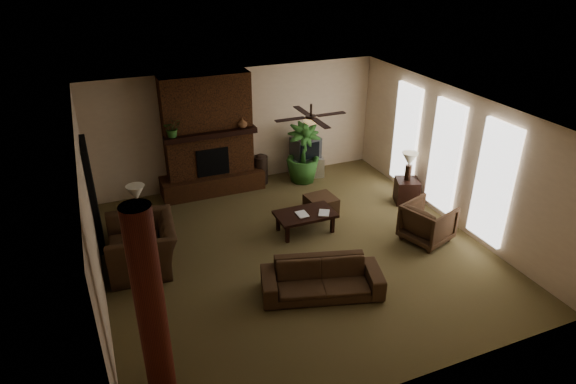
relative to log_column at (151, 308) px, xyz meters
name	(u,v)px	position (x,y,z in m)	size (l,w,h in m)	color
room_shell	(296,186)	(2.95, 2.40, 0.00)	(7.00, 7.00, 7.00)	brown
fireplace	(209,145)	(2.15, 5.62, -0.24)	(2.40, 0.70, 2.80)	#532C16
windows	(445,157)	(6.40, 2.60, -0.05)	(0.08, 3.65, 2.35)	white
log_column	(151,308)	(0.00, 0.00, 0.00)	(0.36, 0.36, 2.80)	maroon
doorway	(93,195)	(-0.49, 4.20, -0.35)	(0.10, 1.00, 2.10)	black
ceiling_fan	(311,119)	(3.35, 2.70, 1.13)	(1.35, 1.35, 0.37)	black
sofa	(322,274)	(2.85, 1.07, -1.01)	(2.02, 0.59, 0.79)	#442E1D
armchair_left	(141,239)	(0.19, 3.01, -0.81)	(1.36, 0.88, 1.19)	#442E1D
armchair_right	(428,221)	(5.52, 1.80, -0.97)	(0.84, 0.79, 0.87)	#442E1D
coffee_table	(305,215)	(3.42, 3.02, -1.03)	(1.20, 0.70, 0.43)	black
ottoman	(321,205)	(4.06, 3.59, -1.20)	(0.60, 0.60, 0.40)	#442E1D
tv_stand	(306,166)	(4.59, 5.55, -1.15)	(0.85, 0.50, 0.50)	silver
tv	(306,148)	(4.56, 5.54, -0.64)	(0.71, 0.60, 0.52)	#3B3B3E
floor_vase	(261,167)	(3.37, 5.55, -0.97)	(0.34, 0.34, 0.77)	black
floor_plant	(303,165)	(4.38, 5.28, -0.99)	(0.82, 1.47, 0.82)	#306026
side_table_left	(139,228)	(0.23, 3.99, -1.12)	(0.50, 0.50, 0.55)	black
lamp_left	(136,195)	(0.28, 3.97, -0.40)	(0.43, 0.43, 0.65)	black
side_table_right	(407,191)	(6.10, 3.33, -1.12)	(0.50, 0.50, 0.55)	black
lamp_right	(409,161)	(6.10, 3.36, -0.40)	(0.36, 0.36, 0.65)	black
mantel_plant	(172,130)	(1.31, 5.37, 0.32)	(0.38, 0.42, 0.33)	#306026
mantel_vase	(242,123)	(2.89, 5.38, 0.27)	(0.22, 0.23, 0.22)	brown
book_a	(297,210)	(3.22, 2.97, -0.83)	(0.22, 0.03, 0.29)	#999999
book_b	(319,207)	(3.67, 2.91, -0.82)	(0.21, 0.02, 0.29)	#999999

